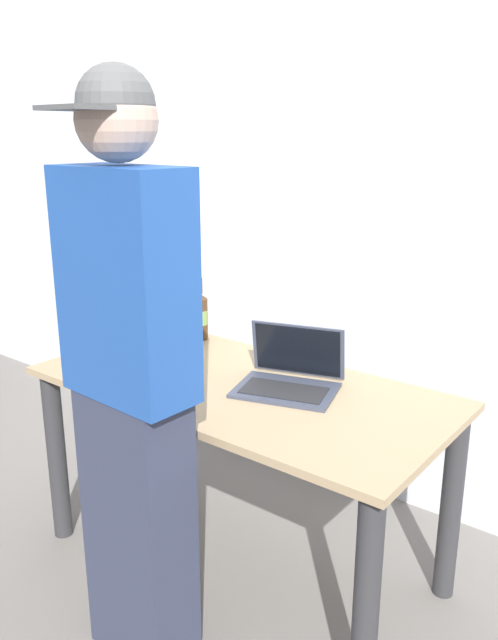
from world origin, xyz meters
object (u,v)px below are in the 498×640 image
(beer_bottle_dark, at_px, (200,315))
(beer_bottle_amber, at_px, (188,319))
(beer_bottle_brown, at_px, (160,318))
(beer_bottle_green, at_px, (177,313))
(person_figure, at_px, (131,380))
(laptop, at_px, (290,376))

(beer_bottle_dark, bearing_deg, beer_bottle_amber, -71.48)
(beer_bottle_brown, bearing_deg, beer_bottle_green, 82.46)
(beer_bottle_amber, relative_size, beer_bottle_brown, 1.06)
(beer_bottle_amber, bearing_deg, beer_bottle_green, 163.46)
(beer_bottle_brown, bearing_deg, beer_bottle_amber, 31.01)
(beer_bottle_green, bearing_deg, beer_bottle_dark, 57.40)
(beer_bottle_brown, distance_m, person_figure, 0.87)
(person_figure, bearing_deg, beer_bottle_amber, 122.01)
(laptop, bearing_deg, beer_bottle_amber, 169.98)
(beer_bottle_dark, relative_size, beer_bottle_brown, 0.93)
(laptop, distance_m, beer_bottle_amber, 0.60)
(beer_bottle_green, xyz_separation_m, beer_bottle_dark, (0.06, 0.09, -0.02))
(beer_bottle_amber, distance_m, beer_bottle_green, 0.10)
(beer_bottle_brown, xyz_separation_m, person_figure, (0.56, -0.66, 0.07))
(beer_bottle_green, bearing_deg, person_figure, -53.98)
(beer_bottle_green, relative_size, beer_bottle_dark, 1.17)
(beer_bottle_dark, distance_m, person_figure, 0.98)
(laptop, height_order, person_figure, person_figure)
(beer_bottle_green, bearing_deg, laptop, -10.94)
(laptop, relative_size, person_figure, 0.23)
(beer_bottle_green, height_order, beer_bottle_dark, beer_bottle_green)
(person_figure, bearing_deg, beer_bottle_dark, 120.35)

